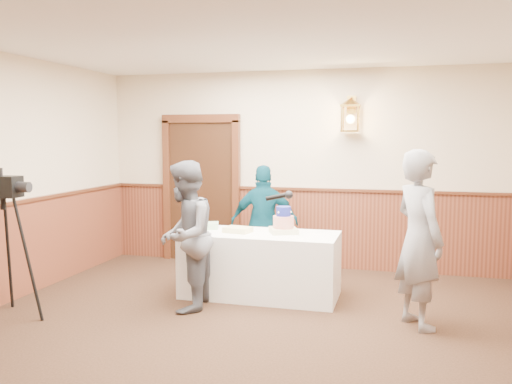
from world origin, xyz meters
TOP-DOWN VIEW (x-y plane):
  - ground at (0.00, 0.00)m, footprint 7.00×7.00m
  - room_shell at (-0.05, 0.45)m, footprint 6.02×7.02m
  - display_table at (-0.28, 1.90)m, footprint 1.80×0.80m
  - tiered_cake at (-0.02, 1.96)m, footprint 0.39×0.39m
  - sheet_cake_yellow at (-0.55, 1.87)m, footprint 0.34×0.28m
  - sheet_cake_green at (-1.00, 2.02)m, footprint 0.36×0.32m
  - interviewer at (-0.94, 1.21)m, footprint 1.53×0.86m
  - baker at (1.47, 1.31)m, footprint 0.70×0.76m
  - assistant_p at (-0.43, 2.65)m, footprint 0.94×0.55m
  - tv_camera_rig at (-2.60, 0.45)m, footprint 0.58×0.54m

SIDE VIEW (x-z plane):
  - ground at x=0.00m, z-range 0.00..0.00m
  - display_table at x=-0.28m, z-range 0.00..0.75m
  - tv_camera_rig at x=-2.60m, z-range -0.08..1.40m
  - assistant_p at x=-0.43m, z-range 0.00..1.50m
  - sheet_cake_yellow at x=-0.55m, z-range 0.75..0.81m
  - sheet_cake_green at x=-1.00m, z-range 0.75..0.82m
  - interviewer at x=-0.94m, z-range 0.00..1.62m
  - tiered_cake at x=-0.02m, z-range 0.72..1.03m
  - baker at x=1.47m, z-range 0.00..1.75m
  - room_shell at x=-0.05m, z-range 0.12..2.93m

